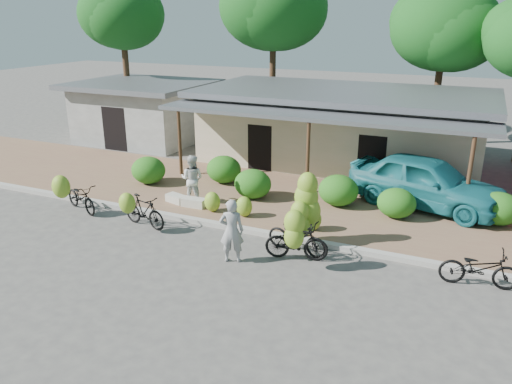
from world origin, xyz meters
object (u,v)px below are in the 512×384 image
bike_far_left (78,195)px  bike_left (142,210)px  sack_far (176,198)px  teal_van (426,182)px  bike_center (302,220)px  sack_near (194,202)px  bystander (192,179)px  bike_right (296,239)px  bike_far_right (479,268)px  tree_far_center (271,5)px  tree_center_right (441,25)px  tree_back_left (120,12)px  vendor (232,231)px

bike_far_left → bike_left: bearing=-73.2°
sack_far → teal_van: size_ratio=0.14×
bike_left → bike_center: bike_center is taller
bike_left → sack_near: (0.70, 2.04, -0.33)m
bike_center → sack_far: size_ratio=3.05×
bike_far_left → bystander: bearing=-34.8°
bike_right → bike_far_right: bike_right is taller
tree_far_center → tree_center_right: 9.07m
tree_far_center → tree_back_left: bearing=-159.4°
sack_far → vendor: (3.80, -3.06, 0.66)m
bike_left → bike_right: bike_right is taller
bike_far_right → sack_near: size_ratio=2.35×
bike_far_right → teal_van: (-1.90, 4.99, 0.52)m
bike_far_left → bike_center: bike_center is taller
bystander → teal_van: size_ratio=0.33×
tree_center_right → teal_van: (0.93, -10.25, -4.99)m
vendor → bike_far_right: bearing=168.9°
teal_van → bike_right: bearing=168.8°
bike_center → bike_right: (0.13, -0.86, -0.20)m
tree_far_center → bystander: bearing=-79.8°
bike_center → bike_far_right: size_ratio=1.15×
tree_far_center → bike_right: (7.17, -15.39, -6.34)m
bike_left → vendor: size_ratio=1.00×
bystander → vendor: bearing=127.1°
bike_center → sack_near: bike_center is taller
tree_far_center → sack_near: (2.55, -13.10, -6.79)m
tree_far_center → bystander: (2.28, -12.70, -6.07)m
tree_back_left → bike_far_right: bearing=-30.6°
sack_far → bike_far_left: bearing=-145.4°
bike_left → sack_far: size_ratio=2.45×
tree_center_right → bike_far_right: bearing=-79.5°
tree_far_center → bike_far_right: 20.00m
bike_right → bike_far_left: bearing=73.9°
tree_far_center → sack_near: tree_far_center is taller
tree_center_right → bike_left: tree_center_right is taller
tree_back_left → bike_center: tree_back_left is taller
bike_right → bystander: 5.59m
bike_far_right → teal_van: size_ratio=0.37×
bike_left → vendor: 3.82m
tree_far_center → sack_near: 14.97m
bike_far_left → tree_center_right: bearing=-11.5°
bike_right → bike_far_right: 4.71m
tree_back_left → tree_center_right: size_ratio=1.05×
bystander → tree_back_left: bearing=-50.5°
bike_right → vendor: (-1.64, -0.66, 0.20)m
tree_back_left → sack_far: bearing=-45.7°
bike_far_left → vendor: 6.67m
bike_center → bike_far_right: bike_center is taller
sack_far → tree_far_center: bearing=97.6°
vendor → teal_van: bearing=-147.8°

